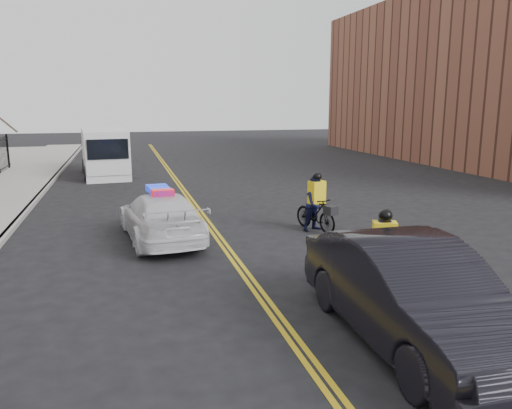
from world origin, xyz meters
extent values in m
plane|color=black|center=(0.00, 0.00, 0.00)|extent=(120.00, 120.00, 0.00)
cube|color=gold|center=(-0.08, 8.00, 0.01)|extent=(0.10, 60.00, 0.01)
cube|color=gold|center=(0.08, 8.00, 0.01)|extent=(0.10, 60.00, 0.01)
cube|color=gray|center=(-6.00, 8.00, 0.07)|extent=(0.20, 60.00, 0.15)
cube|color=brown|center=(22.00, 18.00, 5.50)|extent=(12.00, 30.00, 11.00)
imported|color=white|center=(-1.62, 3.79, 0.68)|extent=(2.43, 4.89, 1.37)
cube|color=#0C26CC|center=(-1.62, 3.79, 1.45)|extent=(0.71, 1.31, 0.16)
imported|color=black|center=(1.79, -3.64, 0.85)|extent=(1.88, 5.20, 1.71)
cube|color=white|center=(-3.50, 17.83, 1.24)|extent=(2.65, 5.97, 2.47)
cube|color=white|center=(-3.28, 15.31, 1.02)|extent=(2.16, 1.04, 1.29)
cube|color=black|center=(-3.24, 14.89, 1.67)|extent=(1.94, 0.28, 0.97)
cylinder|color=black|center=(-4.37, 16.03, 0.38)|extent=(0.33, 0.77, 0.75)
cylinder|color=black|center=(-2.33, 16.21, 0.38)|extent=(0.33, 0.77, 0.75)
cylinder|color=black|center=(-4.67, 19.46, 0.38)|extent=(0.33, 0.77, 0.75)
cylinder|color=black|center=(-2.63, 19.64, 0.38)|extent=(0.33, 0.77, 0.75)
imported|color=black|center=(2.44, -1.58, 0.48)|extent=(1.26, 1.92, 0.96)
imported|color=black|center=(2.44, -1.58, 0.82)|extent=(0.70, 0.58, 1.64)
cube|color=yellow|center=(2.44, -1.58, 1.18)|extent=(0.55, 0.47, 0.69)
sphere|color=black|center=(2.44, -1.58, 1.65)|extent=(0.28, 0.28, 0.28)
cube|color=black|center=(2.20, -2.17, 0.74)|extent=(0.40, 0.42, 0.25)
imported|color=black|center=(3.07, 3.63, 0.54)|extent=(1.05, 1.85, 1.07)
imported|color=black|center=(3.07, 3.63, 0.83)|extent=(0.97, 0.85, 1.66)
cube|color=yellow|center=(3.07, 3.63, 1.19)|extent=(0.55, 0.46, 0.70)
sphere|color=black|center=(3.07, 3.63, 1.67)|extent=(0.28, 0.28, 0.28)
cube|color=black|center=(3.28, 3.02, 0.75)|extent=(0.40, 0.42, 0.26)
camera|label=1|loc=(-2.59, -10.29, 3.86)|focal=35.00mm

